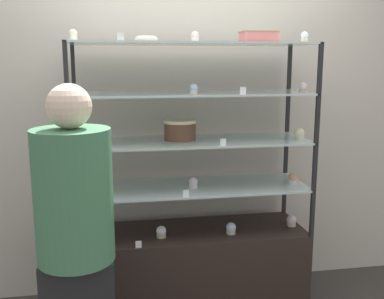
{
  "coord_description": "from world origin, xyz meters",
  "views": [
    {
      "loc": [
        -0.49,
        -2.8,
        1.68
      ],
      "look_at": [
        0.0,
        0.0,
        1.12
      ],
      "focal_mm": 42.0,
      "sensor_mm": 36.0,
      "label": 1
    }
  ],
  "objects": [
    {
      "name": "back_wall",
      "position": [
        0.0,
        0.4,
        1.3
      ],
      "size": [
        8.0,
        0.05,
        2.6
      ],
      "color": "beige",
      "rests_on": "ground_plane"
    },
    {
      "name": "display_base",
      "position": [
        0.0,
        0.0,
        0.29
      ],
      "size": [
        1.5,
        0.5,
        0.57
      ],
      "color": "black",
      "rests_on": "ground_plane"
    },
    {
      "name": "display_riser_lower",
      "position": [
        0.0,
        0.0,
        0.86
      ],
      "size": [
        1.5,
        0.5,
        0.31
      ],
      "color": "black",
      "rests_on": "display_base"
    },
    {
      "name": "display_riser_middle",
      "position": [
        0.0,
        0.0,
        1.16
      ],
      "size": [
        1.5,
        0.5,
        0.31
      ],
      "color": "black",
      "rests_on": "display_riser_lower"
    },
    {
      "name": "display_riser_upper",
      "position": [
        0.0,
        0.0,
        1.47
      ],
      "size": [
        1.5,
        0.5,
        0.31
      ],
      "color": "black",
      "rests_on": "display_riser_middle"
    },
    {
      "name": "display_riser_top",
      "position": [
        0.0,
        0.0,
        1.78
      ],
      "size": [
        1.5,
        0.5,
        0.31
      ],
      "color": "black",
      "rests_on": "display_riser_upper"
    },
    {
      "name": "layer_cake_centerpiece",
      "position": [
        -0.07,
        0.03,
        1.25
      ],
      "size": [
        0.21,
        0.21,
        0.13
      ],
      "color": "brown",
      "rests_on": "display_riser_middle"
    },
    {
      "name": "sheet_cake_frosted",
      "position": [
        0.41,
        -0.06,
        1.83
      ],
      "size": [
        0.22,
        0.15,
        0.07
      ],
      "color": "#C66660",
      "rests_on": "display_riser_top"
    },
    {
      "name": "cupcake_0",
      "position": [
        -0.7,
        -0.04,
        0.61
      ],
      "size": [
        0.06,
        0.06,
        0.08
      ],
      "color": "#CCB28C",
      "rests_on": "display_base"
    },
    {
      "name": "cupcake_1",
      "position": [
        -0.22,
        -0.09,
        0.61
      ],
      "size": [
        0.06,
        0.06,
        0.08
      ],
      "color": "#CCB28C",
      "rests_on": "display_base"
    },
    {
      "name": "cupcake_2",
      "position": [
        0.24,
        -0.1,
        0.61
      ],
      "size": [
        0.06,
        0.06,
        0.08
      ],
      "color": "#CCB28C",
      "rests_on": "display_base"
    },
    {
      "name": "cupcake_3",
      "position": [
        0.69,
        -0.04,
        0.61
      ],
      "size": [
        0.06,
        0.06,
        0.08
      ],
      "color": "#CCB28C",
      "rests_on": "display_base"
    },
    {
      "name": "price_tag_0",
      "position": [
        -0.37,
        -0.23,
        0.59
      ],
      "size": [
        0.04,
        0.0,
        0.04
      ],
      "color": "white",
      "rests_on": "display_base"
    },
    {
      "name": "cupcake_4",
      "position": [
        -0.7,
        -0.09,
        0.91
      ],
      "size": [
        0.06,
        0.06,
        0.07
      ],
      "color": "#CCB28C",
      "rests_on": "display_riser_lower"
    },
    {
      "name": "cupcake_5",
      "position": [
        -0.0,
        -0.04,
        0.91
      ],
      "size": [
        0.06,
        0.06,
        0.07
      ],
      "color": "white",
      "rests_on": "display_riser_lower"
    },
    {
      "name": "cupcake_6",
      "position": [
        0.68,
        -0.05,
        0.91
      ],
      "size": [
        0.06,
        0.06,
        0.07
      ],
      "color": "white",
      "rests_on": "display_riser_lower"
    },
    {
      "name": "price_tag_1",
      "position": [
        -0.08,
        -0.23,
        0.9
      ],
      "size": [
        0.04,
        0.0,
        0.04
      ],
      "color": "white",
      "rests_on": "display_riser_lower"
    },
    {
      "name": "cupcake_7",
      "position": [
        -0.7,
        -0.1,
        1.22
      ],
      "size": [
        0.07,
        0.07,
        0.07
      ],
      "color": "white",
      "rests_on": "display_riser_middle"
    },
    {
      "name": "cupcake_8",
      "position": [
        0.7,
        -0.08,
        1.22
      ],
      "size": [
        0.07,
        0.07,
        0.07
      ],
      "color": "beige",
      "rests_on": "display_riser_middle"
    },
    {
      "name": "price_tag_2",
      "position": [
        0.15,
        -0.23,
        1.2
      ],
      "size": [
        0.04,
        0.0,
        0.04
      ],
      "color": "white",
      "rests_on": "display_riser_middle"
    },
    {
      "name": "cupcake_9",
      "position": [
        -0.71,
        -0.08,
        1.52
      ],
      "size": [
        0.05,
        0.05,
        0.06
      ],
      "color": "#CCB28C",
      "rests_on": "display_riser_upper"
    },
    {
      "name": "cupcake_10",
      "position": [
        -0.01,
        -0.11,
        1.52
      ],
      "size": [
        0.05,
        0.05,
        0.06
      ],
      "color": "beige",
      "rests_on": "display_riser_upper"
    },
    {
      "name": "cupcake_11",
      "position": [
        0.7,
        -0.1,
        1.52
      ],
      "size": [
        0.05,
        0.05,
        0.06
      ],
      "color": "#CCB28C",
      "rests_on": "display_riser_upper"
    },
    {
      "name": "price_tag_3",
      "position": [
        0.26,
        -0.23,
        1.51
      ],
      "size": [
        0.04,
        0.0,
        0.04
      ],
      "color": "white",
      "rests_on": "display_riser_upper"
    },
    {
      "name": "cupcake_12",
      "position": [
        -0.7,
        -0.08,
        1.83
      ],
      "size": [
        0.05,
        0.05,
        0.07
      ],
      "color": "white",
      "rests_on": "display_riser_top"
    },
    {
      "name": "cupcake_13",
      "position": [
        0.01,
        -0.05,
        1.83
      ],
      "size": [
        0.05,
        0.05,
        0.07
      ],
      "color": "white",
      "rests_on": "display_riser_top"
    },
    {
      "name": "cupcake_14",
      "position": [
        0.69,
        -0.11,
        1.83
      ],
      "size": [
        0.05,
        0.05,
        0.07
      ],
      "color": "#CCB28C",
      "rests_on": "display_riser_top"
    },
    {
      "name": "price_tag_4",
      "position": [
        -0.44,
        -0.23,
        1.81
      ],
      "size": [
        0.04,
        0.0,
        0.04
      ],
      "color": "white",
      "rests_on": "display_riser_top"
    },
    {
      "name": "donut_glazed",
      "position": [
        -0.28,
        0.05,
        1.81
      ],
      "size": [
        0.14,
        0.14,
        0.04
      ],
      "color": "#EFE5CC",
      "rests_on": "display_riser_top"
    },
    {
      "name": "customer_figure",
      "position": [
        -0.69,
        -0.7,
        0.85
      ],
      "size": [
        0.37,
        0.37,
        1.58
      ],
      "color": "black",
      "rests_on": "ground_plane"
    }
  ]
}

